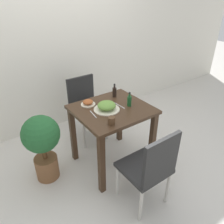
# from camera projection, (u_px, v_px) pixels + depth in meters

# --- Properties ---
(ground_plane) EXTENTS (16.00, 16.00, 0.00)m
(ground_plane) POSITION_uv_depth(u_px,v_px,m) (112.00, 161.00, 2.80)
(ground_plane) COLOR beige
(wall_back) EXTENTS (8.00, 0.05, 2.60)m
(wall_back) POSITION_uv_depth(u_px,v_px,m) (60.00, 40.00, 3.05)
(wall_back) COLOR silver
(wall_back) RESTS_ON ground_plane
(dining_table) EXTENTS (0.81, 0.74, 0.77)m
(dining_table) POSITION_uv_depth(u_px,v_px,m) (112.00, 119.00, 2.49)
(dining_table) COLOR #3D2819
(dining_table) RESTS_ON ground_plane
(chair_near) EXTENTS (0.42, 0.42, 0.88)m
(chair_near) POSITION_uv_depth(u_px,v_px,m) (150.00, 167.00, 2.01)
(chair_near) COLOR black
(chair_near) RESTS_ON ground_plane
(chair_far) EXTENTS (0.42, 0.42, 0.88)m
(chair_far) POSITION_uv_depth(u_px,v_px,m) (85.00, 105.00, 3.07)
(chair_far) COLOR black
(chair_far) RESTS_ON ground_plane
(food_plate) EXTENTS (0.28, 0.28, 0.10)m
(food_plate) POSITION_uv_depth(u_px,v_px,m) (107.00, 106.00, 2.37)
(food_plate) COLOR beige
(food_plate) RESTS_ON dining_table
(side_plate) EXTENTS (0.17, 0.17, 0.06)m
(side_plate) POSITION_uv_depth(u_px,v_px,m) (88.00, 103.00, 2.48)
(side_plate) COLOR beige
(side_plate) RESTS_ON dining_table
(drink_cup) EXTENTS (0.07, 0.07, 0.08)m
(drink_cup) POSITION_uv_depth(u_px,v_px,m) (111.00, 121.00, 2.12)
(drink_cup) COLOR #4C331E
(drink_cup) RESTS_ON dining_table
(sauce_bottle) EXTENTS (0.05, 0.05, 0.17)m
(sauce_bottle) POSITION_uv_depth(u_px,v_px,m) (114.00, 92.00, 2.65)
(sauce_bottle) COLOR black
(sauce_bottle) RESTS_ON dining_table
(condiment_bottle) EXTENTS (0.05, 0.05, 0.17)m
(condiment_bottle) POSITION_uv_depth(u_px,v_px,m) (129.00, 100.00, 2.44)
(condiment_bottle) COLOR #194C23
(condiment_bottle) RESTS_ON dining_table
(fork_utensil) EXTENTS (0.03, 0.17, 0.00)m
(fork_utensil) POSITION_uv_depth(u_px,v_px,m) (93.00, 114.00, 2.30)
(fork_utensil) COLOR silver
(fork_utensil) RESTS_ON dining_table
(spoon_utensil) EXTENTS (0.02, 0.18, 0.00)m
(spoon_utensil) POSITION_uv_depth(u_px,v_px,m) (119.00, 105.00, 2.47)
(spoon_utensil) COLOR silver
(spoon_utensil) RESTS_ON dining_table
(potted_plant_left) EXTENTS (0.40, 0.40, 0.80)m
(potted_plant_left) POSITION_uv_depth(u_px,v_px,m) (42.00, 142.00, 2.33)
(potted_plant_left) COLOR brown
(potted_plant_left) RESTS_ON ground_plane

